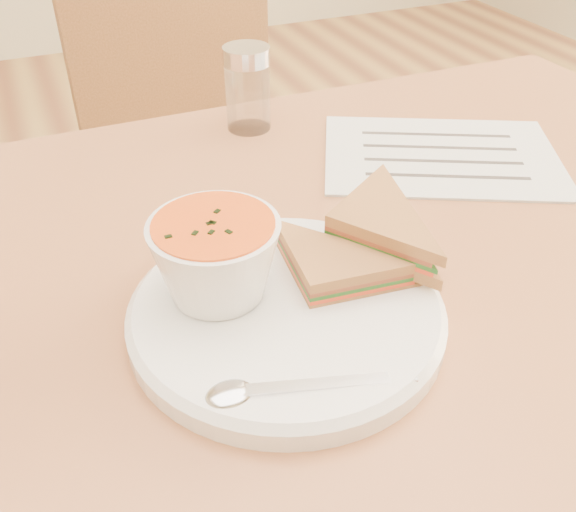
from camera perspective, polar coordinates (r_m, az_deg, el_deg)
name	(u,v)px	position (r m, az deg, el deg)	size (l,w,h in m)	color
dining_table	(346,471)	(0.89, 5.21, -18.46)	(1.00, 0.70, 0.75)	#96542E
chair_far	(218,194)	(1.27, -6.22, 5.48)	(0.40, 0.40, 0.91)	brown
plate	(286,314)	(0.52, -0.15, -5.21)	(0.25, 0.25, 0.02)	white
soup_bowl	(216,263)	(0.50, -6.39, -0.59)	(0.10, 0.10, 0.07)	white
sandwich_half_a	(310,301)	(0.50, 1.95, -3.99)	(0.10, 0.10, 0.03)	#BC8542
sandwich_half_b	(324,232)	(0.55, 3.25, 2.13)	(0.11, 0.11, 0.03)	#BC8542
spoon	(303,387)	(0.45, 1.34, -11.56)	(0.17, 0.03, 0.01)	silver
paper_menu	(441,156)	(0.78, 13.46, 8.68)	(0.27, 0.20, 0.00)	white
condiment_shaker	(248,89)	(0.81, -3.61, 14.62)	(0.06, 0.06, 0.10)	silver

